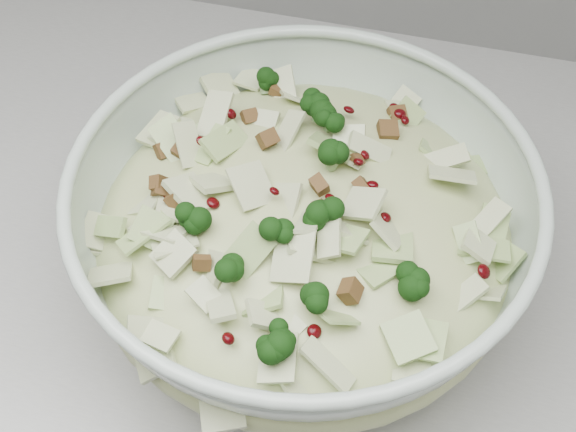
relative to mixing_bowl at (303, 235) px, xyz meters
name	(u,v)px	position (x,y,z in m)	size (l,w,h in m)	color
mixing_bowl	(303,235)	(0.00, 0.00, 0.00)	(0.45, 0.45, 0.15)	#B3C5B6
salad	(304,217)	(0.00, 0.00, 0.02)	(0.44, 0.44, 0.15)	#B8C385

